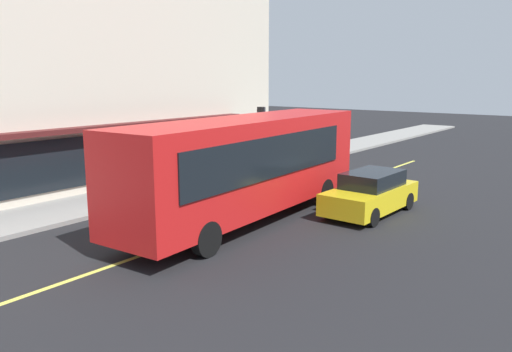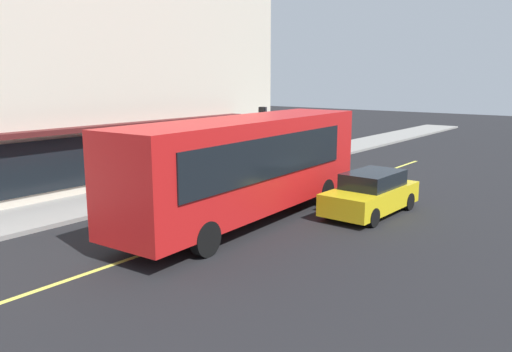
{
  "view_description": "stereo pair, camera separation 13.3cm",
  "coord_description": "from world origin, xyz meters",
  "views": [
    {
      "loc": [
        -11.07,
        -10.63,
        4.82
      ],
      "look_at": [
        2.07,
        -0.52,
        1.6
      ],
      "focal_mm": 35.75,
      "sensor_mm": 36.0,
      "label": 1
    },
    {
      "loc": [
        -10.99,
        -10.74,
        4.82
      ],
      "look_at": [
        2.07,
        -0.52,
        1.6
      ],
      "focal_mm": 35.75,
      "sensor_mm": 36.0,
      "label": 2
    }
  ],
  "objects": [
    {
      "name": "storefront_building",
      "position": [
        1.97,
        12.68,
        5.46
      ],
      "size": [
        23.02,
        11.32,
        10.93
      ],
      "color": "beige",
      "rests_on": "ground"
    },
    {
      "name": "pedestrian_by_curb",
      "position": [
        2.48,
        5.95,
        1.2
      ],
      "size": [
        0.34,
        0.34,
        1.74
      ],
      "color": "black",
      "rests_on": "sidewalk"
    },
    {
      "name": "traffic_light",
      "position": [
        9.67,
        4.96,
        2.53
      ],
      "size": [
        0.3,
        0.52,
        3.2
      ],
      "color": "#2D2D33",
      "rests_on": "sidewalk"
    },
    {
      "name": "sidewalk",
      "position": [
        0.0,
        5.79,
        0.07
      ],
      "size": [
        80.0,
        3.08,
        0.15
      ],
      "primitive_type": "cube",
      "color": "gray",
      "rests_on": "ground"
    },
    {
      "name": "lane_centre_stripe",
      "position": [
        0.0,
        0.0,
        0.0
      ],
      "size": [
        36.0,
        0.16,
        0.01
      ],
      "primitive_type": "cube",
      "color": "#D8D14C",
      "rests_on": "ground"
    },
    {
      "name": "ground",
      "position": [
        0.0,
        0.0,
        0.0
      ],
      "size": [
        120.0,
        120.0,
        0.0
      ],
      "primitive_type": "plane",
      "color": "black"
    },
    {
      "name": "bus",
      "position": [
        2.11,
        -0.14,
        1.99
      ],
      "size": [
        11.25,
        3.12,
        3.5
      ],
      "color": "red",
      "rests_on": "ground"
    },
    {
      "name": "car_yellow",
      "position": [
        5.5,
        -3.06,
        0.74
      ],
      "size": [
        4.35,
        1.95,
        1.52
      ],
      "color": "yellow",
      "rests_on": "ground"
    }
  ]
}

